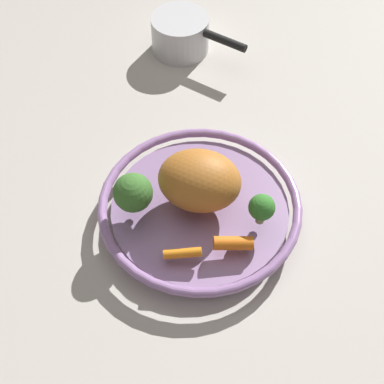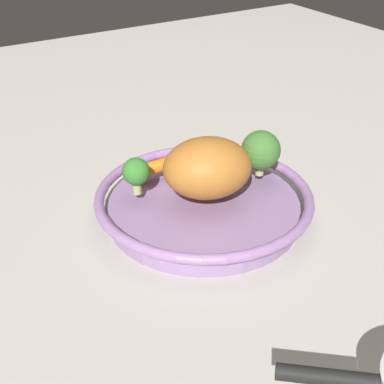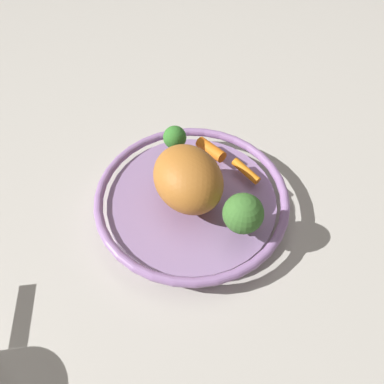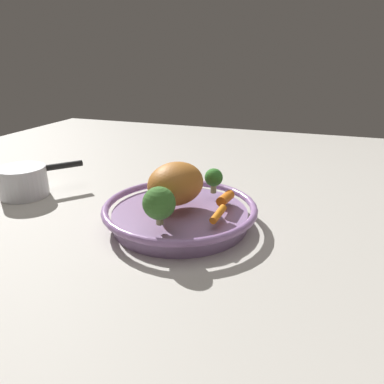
# 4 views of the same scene
# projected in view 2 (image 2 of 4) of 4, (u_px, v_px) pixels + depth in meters

# --- Properties ---
(ground_plane) EXTENTS (2.09, 2.09, 0.00)m
(ground_plane) POSITION_uv_depth(u_px,v_px,m) (204.00, 218.00, 0.85)
(ground_plane) COLOR #B7B2A8
(serving_bowl) EXTENTS (0.32, 0.32, 0.05)m
(serving_bowl) POSITION_uv_depth(u_px,v_px,m) (204.00, 204.00, 0.84)
(serving_bowl) COLOR #8E709E
(serving_bowl) RESTS_ON ground_plane
(roast_chicken_piece) EXTENTS (0.14, 0.15, 0.09)m
(roast_chicken_piece) POSITION_uv_depth(u_px,v_px,m) (206.00, 168.00, 0.80)
(roast_chicken_piece) COLOR #B06827
(roast_chicken_piece) RESTS_ON serving_bowl
(baby_carrot_near_rim) EXTENTS (0.02, 0.06, 0.02)m
(baby_carrot_near_rim) POSITION_uv_depth(u_px,v_px,m) (193.00, 157.00, 0.91)
(baby_carrot_near_rim) COLOR orange
(baby_carrot_near_rim) RESTS_ON serving_bowl
(baby_carrot_back) EXTENTS (0.03, 0.06, 0.02)m
(baby_carrot_back) POSITION_uv_depth(u_px,v_px,m) (153.00, 167.00, 0.87)
(baby_carrot_back) COLOR orange
(baby_carrot_back) RESTS_ON serving_bowl
(broccoli_floret_mid) EXTENTS (0.04, 0.04, 0.06)m
(broccoli_floret_mid) POSITION_uv_depth(u_px,v_px,m) (136.00, 172.00, 0.81)
(broccoli_floret_mid) COLOR #97A966
(broccoli_floret_mid) RESTS_ON serving_bowl
(broccoli_floret_edge) EXTENTS (0.06, 0.06, 0.07)m
(broccoli_floret_edge) POSITION_uv_depth(u_px,v_px,m) (261.00, 150.00, 0.85)
(broccoli_floret_edge) COLOR tan
(broccoli_floret_edge) RESTS_ON serving_bowl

